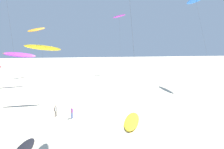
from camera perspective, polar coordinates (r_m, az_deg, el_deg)
name	(u,v)px	position (r m, az deg, el deg)	size (l,w,h in m)	color
flying_kite_0	(20,55)	(51.21, -26.03, 5.36)	(7.21, 8.56, 8.83)	purple
flying_kite_1	(119,16)	(66.38, 2.16, 17.15)	(4.52, 5.43, 20.49)	purple
flying_kite_3	(36,30)	(65.01, -21.82, 12.45)	(5.85, 7.54, 16.09)	orange
flying_kite_7	(43,48)	(34.45, -20.16, 7.60)	(6.10, 4.30, 10.56)	yellow
flying_kite_9	(196,0)	(50.99, 23.95, 19.90)	(2.33, 10.50, 21.27)	blue
grounded_kite_0	(132,121)	(25.99, 5.98, -13.71)	(4.07, 6.54, 0.43)	yellow
person_foreground_walker	(55,110)	(28.71, -16.66, -10.32)	(0.46, 0.32, 1.68)	slate
person_mid_field	(72,112)	(27.49, -12.01, -11.08)	(0.31, 0.47, 1.61)	#284CA3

